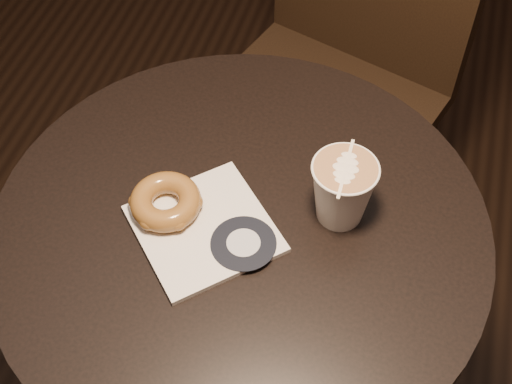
% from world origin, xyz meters
% --- Properties ---
extents(cafe_table, '(0.70, 0.70, 0.75)m').
position_xyz_m(cafe_table, '(0.00, 0.00, 0.55)').
color(cafe_table, black).
rests_on(cafe_table, ground).
extents(chair, '(0.55, 0.55, 1.11)m').
position_xyz_m(chair, '(0.05, 0.58, 0.62)').
color(chair, black).
rests_on(chair, ground).
extents(pastry_bag, '(0.25, 0.25, 0.01)m').
position_xyz_m(pastry_bag, '(-0.04, -0.03, 0.75)').
color(pastry_bag, silver).
rests_on(pastry_bag, cafe_table).
extents(doughnut, '(0.10, 0.10, 0.03)m').
position_xyz_m(doughnut, '(-0.10, -0.01, 0.77)').
color(doughnut, brown).
rests_on(doughnut, pastry_bag).
extents(latte_cup, '(0.09, 0.09, 0.10)m').
position_xyz_m(latte_cup, '(0.13, 0.05, 0.80)').
color(latte_cup, silver).
rests_on(latte_cup, cafe_table).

